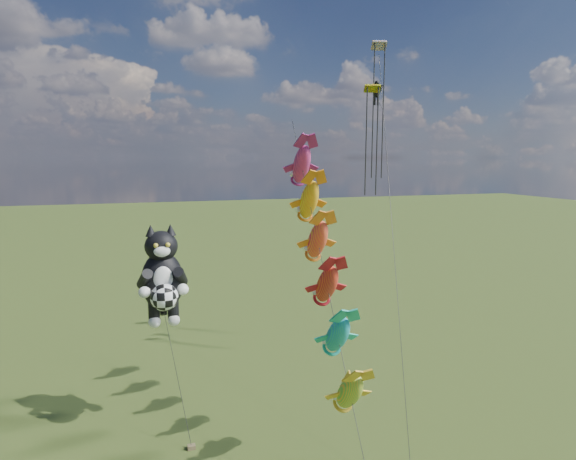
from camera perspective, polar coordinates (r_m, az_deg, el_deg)
name	(u,v)px	position (r m, az deg, el deg)	size (l,w,h in m)	color
cat_kite_rig	(163,276)	(26.64, -14.64, -5.34)	(2.73, 4.22, 11.39)	brown
fish_windsock_rig	(322,262)	(24.28, 4.07, -3.79)	(1.99, 15.91, 17.23)	brown
parafoil_rig	(377,101)	(34.48, 10.50, 14.79)	(6.90, 16.60, 23.15)	brown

